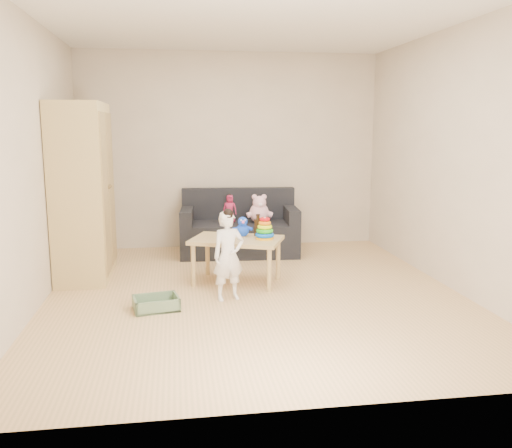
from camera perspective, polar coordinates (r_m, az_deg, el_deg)
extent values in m
plane|color=#DCAD76|center=(5.38, -0.13, -7.31)|extent=(4.50, 4.50, 0.00)
plane|color=white|center=(5.23, -0.15, 21.00)|extent=(4.50, 4.50, 0.00)
plane|color=beige|center=(7.38, -2.70, 7.69)|extent=(4.00, 0.00, 4.00)
plane|color=beige|center=(2.95, 6.24, 3.94)|extent=(4.00, 0.00, 4.00)
plane|color=beige|center=(5.24, -22.43, 5.94)|extent=(0.00, 4.50, 4.50)
plane|color=beige|center=(5.79, 19.99, 6.42)|extent=(0.00, 4.50, 4.50)
cube|color=tan|center=(6.09, -17.77, 3.26)|extent=(0.52, 1.04, 1.87)
cube|color=black|center=(6.97, -1.75, -1.51)|extent=(1.53, 0.84, 0.42)
cube|color=tan|center=(5.68, -2.05, -3.87)|extent=(1.06, 0.87, 0.48)
imported|color=white|center=(5.10, -2.92, -3.49)|extent=(0.35, 0.28, 0.83)
imported|color=#AA1F4A|center=(6.83, -2.77, 1.55)|extent=(0.21, 0.17, 0.36)
cylinder|color=#FFAF0D|center=(5.59, 0.92, -1.47)|extent=(0.18, 0.18, 0.02)
cylinder|color=silver|center=(5.57, 0.92, -0.38)|extent=(0.02, 0.02, 0.22)
torus|color=blue|center=(5.58, 0.92, -1.15)|extent=(0.20, 0.20, 0.04)
torus|color=green|center=(5.57, 0.92, -0.71)|extent=(0.18, 0.18, 0.04)
torus|color=#DEFF0D|center=(5.57, 0.93, -0.29)|extent=(0.15, 0.15, 0.04)
torus|color=orange|center=(5.56, 0.93, 0.12)|extent=(0.13, 0.13, 0.04)
torus|color=red|center=(5.55, 0.93, 0.51)|extent=(0.11, 0.11, 0.04)
cylinder|color=black|center=(5.74, 0.21, -0.36)|extent=(0.08, 0.08, 0.18)
cylinder|color=black|center=(5.72, 0.21, 0.67)|extent=(0.04, 0.04, 0.05)
cylinder|color=black|center=(5.72, 0.21, 0.96)|extent=(0.04, 0.04, 0.01)
cube|color=yellow|center=(5.75, -2.97, -1.19)|extent=(0.24, 0.24, 0.01)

